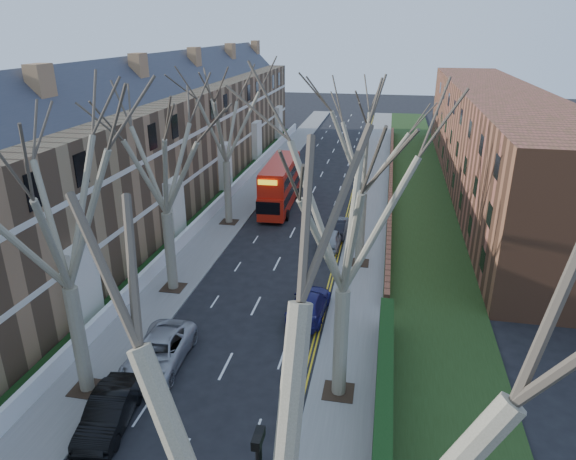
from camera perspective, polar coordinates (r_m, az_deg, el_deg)
The scene contains 17 objects.
pavement_left at distance 54.13m, azimuth -3.41°, elevation 4.92°, with size 3.00×102.00×0.12m, color slate.
pavement_right at distance 52.53m, azimuth 9.41°, elevation 4.14°, with size 3.00×102.00×0.12m, color slate.
terrace_left at distance 48.05m, azimuth -14.95°, elevation 8.81°, with size 9.70×78.00×13.60m.
flats_right at distance 56.15m, azimuth 21.81°, elevation 9.22°, with size 13.97×54.00×10.00m.
front_wall_left at distance 47.12m, azimuth -7.77°, elevation 2.88°, with size 0.30×78.00×1.00m.
grass_verge_right at distance 52.60m, azimuth 14.33°, elevation 3.87°, with size 6.00×102.00×0.06m.
tree_left_mid at distance 22.25m, azimuth -24.65°, elevation 3.68°, with size 10.50×10.50×14.71m.
tree_left_far at distance 30.69m, azimuth -14.01°, elevation 8.96°, with size 10.15×10.15×14.22m.
tree_left_dist at distance 41.63m, azimuth -7.12°, elevation 13.11°, with size 10.50×10.50×14.71m.
tree_right_mid at distance 20.14m, azimuth 6.60°, elevation 3.83°, with size 10.50×10.50×14.71m.
tree_right_far at distance 33.78m, azimuth 8.66°, elevation 10.49°, with size 10.15×10.15×14.22m.
double_decker_bus at distance 47.04m, azimuth -0.87°, elevation 4.90°, with size 2.81×10.05×4.21m.
car_left_mid at distance 23.87m, azimuth -19.22°, elevation -18.52°, with size 1.57×4.51×1.49m, color black.
car_left_far at distance 26.74m, azimuth -14.19°, elevation -13.03°, with size 2.48×5.39×1.50m, color #A2A2A7.
car_right_near at distance 30.00m, azimuth 2.34°, elevation -8.24°, with size 2.00×4.92×1.43m, color navy.
car_right_mid at distance 39.07m, azimuth 4.74°, elevation -0.91°, with size 1.65×4.11×1.40m, color #9C9FA5.
car_right_far at distance 41.41m, azimuth 5.49°, elevation 0.41°, with size 1.49×4.26×1.40m, color black.
Camera 1 is at (7.10, -11.13, 15.71)m, focal length 32.00 mm.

